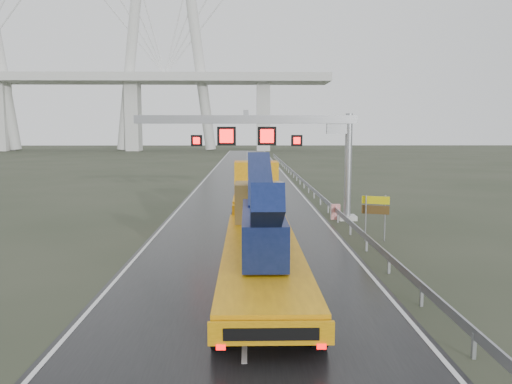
{
  "coord_description": "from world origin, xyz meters",
  "views": [
    {
      "loc": [
        0.1,
        -15.54,
        6.02
      ],
      "look_at": [
        0.49,
        7.54,
        3.2
      ],
      "focal_mm": 35.0,
      "sensor_mm": 36.0,
      "label": 1
    }
  ],
  "objects_px": {
    "heavy_haul_truck": "(259,214)",
    "exit_sign_pair": "(375,209)",
    "sign_gantry": "(277,137)",
    "striped_barrier": "(335,212)"
  },
  "relations": [
    {
      "from": "heavy_haul_truck",
      "to": "exit_sign_pair",
      "type": "relative_size",
      "value": 8.3
    },
    {
      "from": "sign_gantry",
      "to": "striped_barrier",
      "type": "bearing_deg",
      "value": 2.42
    },
    {
      "from": "striped_barrier",
      "to": "heavy_haul_truck",
      "type": "bearing_deg",
      "value": -122.45
    },
    {
      "from": "sign_gantry",
      "to": "exit_sign_pair",
      "type": "height_order",
      "value": "sign_gantry"
    },
    {
      "from": "heavy_haul_truck",
      "to": "striped_barrier",
      "type": "height_order",
      "value": "heavy_haul_truck"
    },
    {
      "from": "sign_gantry",
      "to": "striped_barrier",
      "type": "distance_m",
      "value": 6.49
    },
    {
      "from": "sign_gantry",
      "to": "exit_sign_pair",
      "type": "xyz_separation_m",
      "value": [
        5.0,
        -6.69,
        -3.83
      ]
    },
    {
      "from": "heavy_haul_truck",
      "to": "striped_barrier",
      "type": "relative_size",
      "value": 20.21
    },
    {
      "from": "heavy_haul_truck",
      "to": "striped_barrier",
      "type": "xyz_separation_m",
      "value": [
        5.45,
        9.31,
        -1.4
      ]
    },
    {
      "from": "heavy_haul_truck",
      "to": "striped_barrier",
      "type": "bearing_deg",
      "value": 59.54
    }
  ]
}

